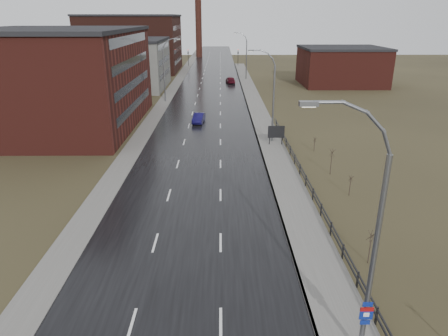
{
  "coord_description": "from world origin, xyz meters",
  "views": [
    {
      "loc": [
        2.33,
        -12.36,
        14.93
      ],
      "look_at": [
        2.6,
        19.0,
        3.0
      ],
      "focal_mm": 32.0,
      "sensor_mm": 36.0,
      "label": 1
    }
  ],
  "objects_px": {
    "streetlight_main": "(368,244)",
    "car_near": "(199,118)",
    "car_far": "(230,80)",
    "billboard": "(276,132)"
  },
  "relations": [
    {
      "from": "car_far",
      "to": "car_near",
      "type": "bearing_deg",
      "value": 74.4
    },
    {
      "from": "car_near",
      "to": "car_far",
      "type": "bearing_deg",
      "value": 87.46
    },
    {
      "from": "billboard",
      "to": "streetlight_main",
      "type": "bearing_deg",
      "value": -91.1
    },
    {
      "from": "streetlight_main",
      "to": "car_near",
      "type": "bearing_deg",
      "value": 102.07
    },
    {
      "from": "streetlight_main",
      "to": "car_near",
      "type": "xyz_separation_m",
      "value": [
        -9.42,
        44.02,
        -5.36
      ]
    },
    {
      "from": "billboard",
      "to": "car_near",
      "type": "xyz_separation_m",
      "value": [
        -10.04,
        11.47,
        -1.01
      ]
    },
    {
      "from": "billboard",
      "to": "car_near",
      "type": "distance_m",
      "value": 15.28
    },
    {
      "from": "car_near",
      "to": "streetlight_main",
      "type": "bearing_deg",
      "value": -71.97
    },
    {
      "from": "streetlight_main",
      "to": "car_far",
      "type": "relative_size",
      "value": 2.61
    },
    {
      "from": "billboard",
      "to": "car_far",
      "type": "relative_size",
      "value": 0.55
    }
  ]
}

